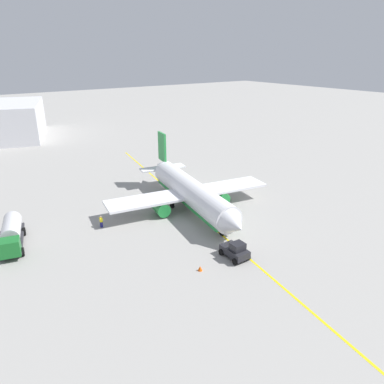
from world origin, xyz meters
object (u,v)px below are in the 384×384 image
Objects in this scene: safety_cone_nose at (200,268)px; airplane at (191,192)px; refueling_worker at (101,222)px; fuel_tanker at (11,234)px; pushback_tug at (235,250)px.

airplane is at bearing 148.25° from safety_cone_nose.
fuel_tanker is at bearing -97.98° from refueling_worker.
safety_cone_nose is at bearing -92.68° from pushback_tug.
safety_cone_nose is (15.00, -9.28, -2.50)m from airplane.
airplane is 8.19× the size of pushback_tug.
airplane is 3.04× the size of fuel_tanker.
fuel_tanker is 16.51× the size of safety_cone_nose.
airplane is 15.89m from pushback_tug.
refueling_worker is at bearing -149.82° from pushback_tug.
pushback_tug is 5.18m from safety_cone_nose.
refueling_worker is at bearing 82.02° from fuel_tanker.
pushback_tug is (15.24, -4.15, -1.79)m from airplane.
refueling_worker is (-17.33, -10.08, -0.19)m from pushback_tug.
fuel_tanker is 5.76× the size of refueling_worker.
pushback_tug reaches higher than safety_cone_nose.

